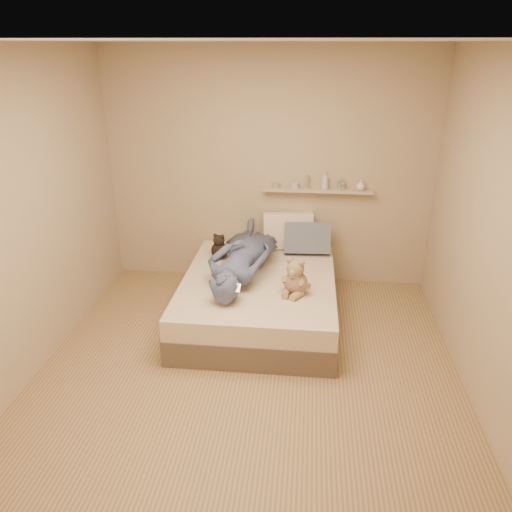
# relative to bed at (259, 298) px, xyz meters

# --- Properties ---
(room) EXTENTS (3.80, 3.80, 3.80)m
(room) POSITION_rel_bed_xyz_m (0.00, -0.93, 1.08)
(room) COLOR #9F7F52
(room) RESTS_ON ground
(bed) EXTENTS (1.50, 1.90, 0.45)m
(bed) POSITION_rel_bed_xyz_m (0.00, 0.00, 0.00)
(bed) COLOR brown
(bed) RESTS_ON floor
(game_console) EXTENTS (0.20, 0.10, 0.06)m
(game_console) POSITION_rel_bed_xyz_m (-0.20, -0.58, 0.39)
(game_console) COLOR silver
(game_console) RESTS_ON bed
(teddy_bear) EXTENTS (0.28, 0.29, 0.36)m
(teddy_bear) POSITION_rel_bed_xyz_m (0.36, -0.31, 0.37)
(teddy_bear) COLOR #8E6A4E
(teddy_bear) RESTS_ON bed
(dark_plush) EXTENTS (0.18, 0.18, 0.28)m
(dark_plush) POSITION_rel_bed_xyz_m (-0.47, 0.43, 0.35)
(dark_plush) COLOR black
(dark_plush) RESTS_ON bed
(pillow_cream) EXTENTS (0.58, 0.30, 0.42)m
(pillow_cream) POSITION_rel_bed_xyz_m (0.24, 0.83, 0.43)
(pillow_cream) COLOR beige
(pillow_cream) RESTS_ON bed
(pillow_grey) EXTENTS (0.51, 0.30, 0.37)m
(pillow_grey) POSITION_rel_bed_xyz_m (0.46, 0.69, 0.40)
(pillow_grey) COLOR #555B67
(pillow_grey) RESTS_ON bed
(person) EXTENTS (0.80, 1.65, 0.38)m
(person) POSITION_rel_bed_xyz_m (-0.17, 0.11, 0.42)
(person) COLOR #4B5A77
(person) RESTS_ON bed
(wall_shelf) EXTENTS (1.20, 0.12, 0.03)m
(wall_shelf) POSITION_rel_bed_xyz_m (0.55, 0.91, 0.88)
(wall_shelf) COLOR tan
(wall_shelf) RESTS_ON wall_back
(shelf_bottles) EXTENTS (1.02, 0.13, 0.19)m
(shelf_bottles) POSITION_rel_bed_xyz_m (0.66, 0.91, 0.96)
(shelf_bottles) COLOR #A6A08F
(shelf_bottles) RESTS_ON wall_shelf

